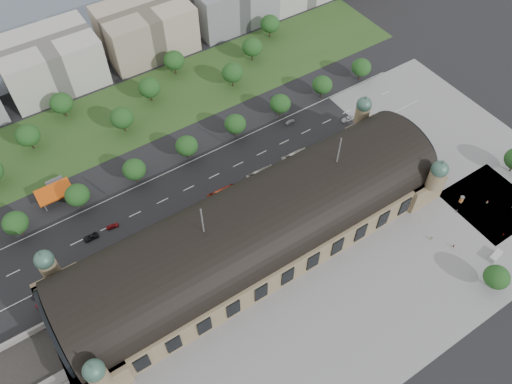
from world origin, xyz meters
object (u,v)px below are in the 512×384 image
parked_car_6 (182,220)px  pedestrian_1 (454,246)px  traffic_car_4 (218,195)px  pedestrian_0 (432,238)px  parked_car_4 (133,255)px  advertising_column (462,199)px  parked_car_2 (71,286)px  bus_west (222,193)px  pedestrian_5 (487,202)px  traffic_car_3 (113,226)px  parked_car_1 (42,301)px  pedestrian_4 (508,273)px  petrol_station (55,188)px  parked_car_3 (115,253)px  pedestrian_2 (457,210)px  parked_car_0 (37,293)px  traffic_car_6 (347,119)px  traffic_car_2 (91,237)px  van_south (495,257)px  pedestrian_3 (503,235)px  traffic_car_5 (290,122)px  parked_car_5 (157,232)px  bus_mid (260,174)px

parked_car_6 → pedestrian_1: bearing=26.0°
traffic_car_4 → pedestrian_0: size_ratio=2.53×
parked_car_4 → advertising_column: 130.22m
parked_car_2 → bus_west: size_ratio=0.46×
bus_west → pedestrian_5: bearing=-122.6°
parked_car_2 → pedestrian_1: bearing=26.8°
traffic_car_3 → parked_car_6: size_ratio=0.84×
parked_car_1 → pedestrian_4: (143.69, -81.17, -0.06)m
parked_car_6 → pedestrian_1: size_ratio=3.04×
petrol_station → parked_car_3: petrol_station is taller
pedestrian_2 → parked_car_0: bearing=27.4°
parked_car_0 → pedestrian_1: (136.62, -66.41, 0.13)m
pedestrian_5 → traffic_car_6: bearing=167.6°
parked_car_6 → pedestrian_5: (106.39, -59.24, -0.01)m
petrol_station → traffic_car_3: 30.83m
traffic_car_2 → traffic_car_3: traffic_car_2 is taller
traffic_car_4 → pedestrian_5: size_ratio=2.64×
traffic_car_6 → parked_car_1: bearing=-82.3°
parked_car_6 → van_south: bearing=24.5°
traffic_car_6 → parked_car_6: bearing=-81.7°
parked_car_4 → pedestrian_3: 140.03m
parked_car_3 → pedestrian_0: size_ratio=2.71×
van_south → advertising_column: bearing=60.5°
bus_west → traffic_car_2: bearing=82.0°
parked_car_2 → pedestrian_2: pedestrian_2 is taller
traffic_car_3 → parked_car_3: parked_car_3 is taller
traffic_car_4 → pedestrian_2: (74.92, -58.36, 0.16)m
parked_car_6 → pedestrian_3: pedestrian_3 is taller
traffic_car_2 → pedestrian_4: bearing=52.7°
pedestrian_1 → pedestrian_2: (13.57, 10.90, -0.04)m
traffic_car_5 → traffic_car_4: bearing=108.9°
parked_car_2 → parked_car_6: parked_car_6 is taller
traffic_car_4 → bus_west: bearing=60.2°
parked_car_1 → parked_car_6: (56.54, 4.00, -0.00)m
pedestrian_1 → pedestrian_2: bearing=-32.3°
parked_car_3 → pedestrian_2: size_ratio=2.58×
traffic_car_5 → pedestrian_0: bearing=-176.2°
parked_car_0 → parked_car_5: 46.45m
parked_car_5 → pedestrian_1: pedestrian_1 is taller
traffic_car_4 → traffic_car_5: size_ratio=0.94×
petrol_station → traffic_car_6: bearing=-14.1°
traffic_car_2 → bus_west: size_ratio=0.46×
traffic_car_2 → traffic_car_3: 8.91m
bus_mid → traffic_car_4: bearing=91.0°
advertising_column → pedestrian_4: size_ratio=2.12×
traffic_car_6 → parked_car_5: 101.43m
traffic_car_2 → pedestrian_1: pedestrian_1 is taller
traffic_car_2 → parked_car_2: parked_car_2 is taller
parked_car_6 → traffic_car_4: bearing=74.9°
traffic_car_3 → traffic_car_6: (114.05, -3.47, 0.14)m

